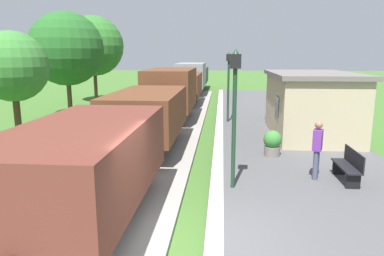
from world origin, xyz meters
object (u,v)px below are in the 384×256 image
bench_near_hut (349,165)px  tree_field_distant (94,46)px  potted_planter (272,143)px  lamp_post_far (229,74)px  tree_field_left (66,49)px  bench_down_platform (287,111)px  freight_train (179,89)px  station_hut (310,104)px  tree_trackside_far (13,67)px  person_waiting (317,148)px  lamp_post_near (235,94)px

bench_near_hut → tree_field_distant: tree_field_distant is taller
potted_planter → lamp_post_far: 7.01m
bench_near_hut → tree_field_left: 17.75m
bench_near_hut → bench_down_platform: (0.00, 10.06, 0.00)m
bench_near_hut → freight_train: bearing=115.2°
station_hut → tree_trackside_far: (-12.54, -1.73, 1.64)m
tree_field_distant → potted_planter: bearing=-53.0°
station_hut → tree_field_distant: size_ratio=0.85×
bench_near_hut → tree_field_distant: size_ratio=0.22×
bench_near_hut → bench_down_platform: size_ratio=1.00×
bench_near_hut → person_waiting: (-0.88, 0.14, 0.46)m
tree_trackside_far → tree_field_left: (-0.81, 7.21, 0.82)m
bench_near_hut → lamp_post_near: 3.96m
bench_down_platform → tree_trackside_far: size_ratio=0.31×
freight_train → tree_trackside_far: tree_trackside_far is taller
bench_down_platform → lamp_post_far: (-3.29, -1.03, 2.08)m
potted_planter → lamp_post_far: (-1.48, 6.53, 2.08)m
bench_near_hut → lamp_post_near: lamp_post_near is taller
bench_near_hut → lamp_post_far: bearing=110.0°
station_hut → lamp_post_far: 4.80m
person_waiting → tree_field_left: bearing=-21.3°
freight_train → bench_down_platform: freight_train is taller
freight_train → lamp_post_near: lamp_post_near is taller
bench_down_platform → lamp_post_near: 11.49m
lamp_post_near → tree_field_left: (-9.78, 12.25, 1.31)m
tree_trackside_far → bench_near_hut: bearing=-19.3°
bench_down_platform → tree_field_left: 13.59m
freight_train → lamp_post_far: size_ratio=10.59×
freight_train → bench_near_hut: (6.52, -13.86, -0.78)m
lamp_post_near → tree_field_left: bearing=128.6°
bench_near_hut → potted_planter: size_ratio=1.64×
potted_planter → tree_field_left: tree_field_left is taller
lamp_post_near → tree_field_left: tree_field_left is taller
tree_field_distant → tree_trackside_far: bearing=-83.5°
person_waiting → potted_planter: bearing=-46.7°
bench_down_platform → tree_field_distant: (-13.90, 8.50, 3.72)m
person_waiting → lamp_post_near: lamp_post_near is taller
bench_down_platform → person_waiting: bearing=-95.0°
tree_field_left → lamp_post_near: bearing=-51.4°
person_waiting → lamp_post_near: size_ratio=0.46×
freight_train → lamp_post_near: (3.23, -14.60, 1.30)m
freight_train → potted_planter: freight_train is taller
station_hut → bench_down_platform: 4.15m
bench_near_hut → lamp_post_far: size_ratio=0.41×
freight_train → tree_trackside_far: (-5.74, -9.55, 1.79)m
freight_train → tree_field_distant: bearing=147.5°
station_hut → bench_near_hut: (-0.28, -6.03, -0.93)m
freight_train → station_hut: station_hut is taller
potted_planter → tree_trackside_far: 10.92m
bench_near_hut → tree_trackside_far: 13.25m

